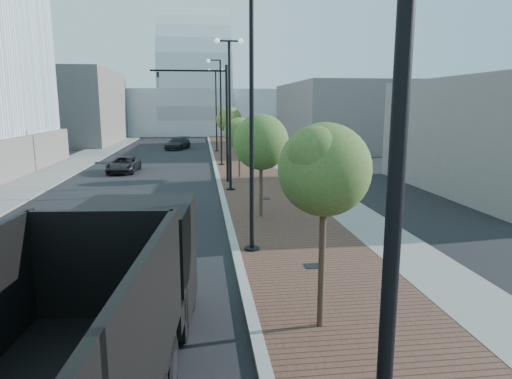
{
  "coord_description": "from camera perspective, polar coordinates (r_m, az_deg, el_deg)",
  "views": [
    {
      "loc": [
        -1.18,
        -5.92,
        5.42
      ],
      "look_at": [
        1.0,
        12.0,
        2.0
      ],
      "focal_mm": 31.63,
      "sensor_mm": 36.0,
      "label": 1
    }
  ],
  "objects": [
    {
      "name": "streetlight_3",
      "position": [
        39.97,
        -4.61,
        9.15
      ],
      "size": [
        1.44,
        0.56,
        9.21
      ],
      "color": "black",
      "rests_on": "ground"
    },
    {
      "name": "concrete_strip",
      "position": [
        46.82,
        2.18,
        4.16
      ],
      "size": [
        2.4,
        140.0,
        0.13
      ],
      "primitive_type": "cube",
      "color": "slate",
      "rests_on": "ground"
    },
    {
      "name": "west_sidewalk",
      "position": [
        47.72,
        -21.28,
        3.55
      ],
      "size": [
        4.0,
        140.0,
        0.12
      ],
      "primitive_type": "cube",
      "color": "slate",
      "rests_on": "ground"
    },
    {
      "name": "curb",
      "position": [
        46.24,
        -5.45,
        4.04
      ],
      "size": [
        0.3,
        140.0,
        0.14
      ],
      "primitive_type": "cube",
      "color": "gray",
      "rests_on": "ground"
    },
    {
      "name": "tree_1",
      "position": [
        21.21,
        0.75,
        5.99
      ],
      "size": [
        2.62,
        2.61,
        4.98
      ],
      "color": "#382619",
      "rests_on": "ground"
    },
    {
      "name": "commercial_block_e",
      "position": [
        32.3,
        29.68,
        5.93
      ],
      "size": [
        10.0,
        16.0,
        7.0
      ],
      "primitive_type": "cube",
      "color": "slate",
      "rests_on": "ground"
    },
    {
      "name": "streetlight_4",
      "position": [
        51.95,
        -5.06,
        10.03
      ],
      "size": [
        1.72,
        0.56,
        9.28
      ],
      "color": "black",
      "rests_on": "ground"
    },
    {
      "name": "streetlight_2",
      "position": [
        27.98,
        -3.34,
        9.48
      ],
      "size": [
        1.72,
        0.56,
        9.28
      ],
      "color": "black",
      "rests_on": "ground"
    },
    {
      "name": "white_sedan",
      "position": [
        20.57,
        -15.49,
        -2.96
      ],
      "size": [
        1.74,
        4.28,
        1.38
      ],
      "primitive_type": "imported",
      "rotation": [
        0.0,
        0.0,
        0.07
      ],
      "color": "silver",
      "rests_on": "ground"
    },
    {
      "name": "tree_2",
      "position": [
        33.13,
        -2.05,
        7.13
      ],
      "size": [
        2.32,
        2.26,
        4.48
      ],
      "color": "#382619",
      "rests_on": "ground"
    },
    {
      "name": "tree_0",
      "position": [
        10.44,
        8.85,
        2.42
      ],
      "size": [
        2.23,
        2.15,
        5.03
      ],
      "color": "#382619",
      "rests_on": "ground"
    },
    {
      "name": "traffic_mast",
      "position": [
        30.93,
        -5.39,
        9.88
      ],
      "size": [
        5.09,
        0.2,
        8.0
      ],
      "color": "black",
      "rests_on": "ground"
    },
    {
      "name": "dump_truck",
      "position": [
        8.4,
        -20.09,
        -17.78
      ],
      "size": [
        3.8,
        13.7,
        3.57
      ],
      "rotation": [
        0.0,
        0.0,
        -0.09
      ],
      "color": "black",
      "rests_on": "ground"
    },
    {
      "name": "tree_3",
      "position": [
        45.06,
        -3.38,
        8.82
      ],
      "size": [
        2.57,
        2.56,
        5.22
      ],
      "color": "#382619",
      "rests_on": "ground"
    },
    {
      "name": "pedestrian",
      "position": [
        29.97,
        4.02,
        2.24
      ],
      "size": [
        0.84,
        0.66,
        2.01
      ],
      "primitive_type": "imported",
      "rotation": [
        0.0,
        0.0,
        3.42
      ],
      "color": "black",
      "rests_on": "ground"
    },
    {
      "name": "dark_car_mid",
      "position": [
        37.9,
        -16.39,
        3.04
      ],
      "size": [
        2.39,
        4.69,
        1.27
      ],
      "primitive_type": "imported",
      "rotation": [
        0.0,
        0.0,
        -0.06
      ],
      "color": "black",
      "rests_on": "ground"
    },
    {
      "name": "dark_car_far",
      "position": [
        56.13,
        -9.87,
        5.77
      ],
      "size": [
        3.37,
        5.31,
        1.43
      ],
      "primitive_type": "imported",
      "rotation": [
        0.0,
        0.0,
        -0.3
      ],
      "color": "black",
      "rests_on": "ground"
    },
    {
      "name": "streetlight_0",
      "position": [
        4.35,
        17.36,
        2.27
      ],
      "size": [
        1.72,
        0.56,
        9.28
      ],
      "color": "black",
      "rests_on": "ground"
    },
    {
      "name": "sidewalk",
      "position": [
        46.47,
        -1.12,
        4.11
      ],
      "size": [
        7.0,
        140.0,
        0.12
      ],
      "primitive_type": "cube",
      "color": "#4C2D23",
      "rests_on": "ground"
    },
    {
      "name": "commercial_block_ne",
      "position": [
        58.52,
        10.27,
        9.18
      ],
      "size": [
        12.0,
        22.0,
        8.0
      ],
      "primitive_type": "cube",
      "color": "#68615E",
      "rests_on": "ground"
    },
    {
      "name": "commercial_block_nw",
      "position": [
        68.55,
        -23.22,
        9.53
      ],
      "size": [
        14.0,
        20.0,
        10.0
      ],
      "primitive_type": "cube",
      "color": "#67605D",
      "rests_on": "ground"
    },
    {
      "name": "convention_center",
      "position": [
        90.92,
        -7.6,
        11.01
      ],
      "size": [
        50.0,
        30.0,
        50.0
      ],
      "color": "#B4BCBF",
      "rests_on": "ground"
    },
    {
      "name": "streetlight_1",
      "position": [
        16.04,
        -0.96,
        6.87
      ],
      "size": [
        1.44,
        0.56,
        9.21
      ],
      "color": "black",
      "rests_on": "ground"
    },
    {
      "name": "utility_cover_2",
      "position": [
        25.73,
        1.21,
        -1.14
      ],
      "size": [
        0.5,
        0.5,
        0.02
      ],
      "primitive_type": "cube",
      "color": "black",
      "rests_on": "sidewalk"
    },
    {
      "name": "utility_cover_1",
      "position": [
        15.32,
        7.13,
        -9.57
      ],
      "size": [
        0.5,
        0.5,
        0.02
      ],
      "primitive_type": "cube",
      "color": "black",
      "rests_on": "sidewalk"
    }
  ]
}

